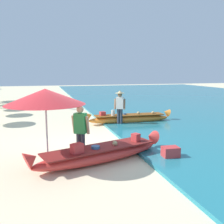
{
  "coord_description": "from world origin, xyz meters",
  "views": [
    {
      "loc": [
        -1.21,
        -8.28,
        2.7
      ],
      "look_at": [
        1.75,
        2.32,
        0.9
      ],
      "focal_mm": 40.4,
      "sensor_mm": 36.0,
      "label": 1
    }
  ],
  "objects_px": {
    "person_vendor_hatted": "(120,105)",
    "person_tourist_customer": "(80,129)",
    "patio_umbrella_large": "(45,97)",
    "boat_orange_midground": "(129,118)",
    "cooler_box": "(170,153)",
    "boat_red_foreground": "(100,153)"
  },
  "relations": [
    {
      "from": "cooler_box",
      "to": "boat_red_foreground",
      "type": "bearing_deg",
      "value": 172.05
    },
    {
      "from": "person_tourist_customer",
      "to": "cooler_box",
      "type": "bearing_deg",
      "value": -19.43
    },
    {
      "from": "boat_orange_midground",
      "to": "cooler_box",
      "type": "height_order",
      "value": "boat_orange_midground"
    },
    {
      "from": "patio_umbrella_large",
      "to": "boat_orange_midground",
      "type": "bearing_deg",
      "value": 49.9
    },
    {
      "from": "boat_red_foreground",
      "to": "person_tourist_customer",
      "type": "height_order",
      "value": "person_tourist_customer"
    },
    {
      "from": "patio_umbrella_large",
      "to": "cooler_box",
      "type": "xyz_separation_m",
      "value": [
        3.64,
        -0.48,
        -1.79
      ]
    },
    {
      "from": "boat_red_foreground",
      "to": "person_tourist_customer",
      "type": "xyz_separation_m",
      "value": [
        -0.5,
        0.53,
        0.66
      ]
    },
    {
      "from": "person_tourist_customer",
      "to": "patio_umbrella_large",
      "type": "xyz_separation_m",
      "value": [
        -1.02,
        -0.44,
        1.06
      ]
    },
    {
      "from": "patio_umbrella_large",
      "to": "boat_red_foreground",
      "type": "bearing_deg",
      "value": -3.14
    },
    {
      "from": "person_vendor_hatted",
      "to": "person_tourist_customer",
      "type": "distance_m",
      "value": 4.89
    },
    {
      "from": "boat_red_foreground",
      "to": "person_tourist_customer",
      "type": "relative_size",
      "value": 2.67
    },
    {
      "from": "boat_red_foreground",
      "to": "cooler_box",
      "type": "bearing_deg",
      "value": -10.57
    },
    {
      "from": "boat_red_foreground",
      "to": "person_vendor_hatted",
      "type": "height_order",
      "value": "person_vendor_hatted"
    },
    {
      "from": "boat_red_foreground",
      "to": "boat_orange_midground",
      "type": "distance_m",
      "value": 5.77
    },
    {
      "from": "person_tourist_customer",
      "to": "boat_orange_midground",
      "type": "bearing_deg",
      "value": 54.95
    },
    {
      "from": "boat_red_foreground",
      "to": "person_tourist_customer",
      "type": "distance_m",
      "value": 0.98
    },
    {
      "from": "boat_orange_midground",
      "to": "boat_red_foreground",
      "type": "bearing_deg",
      "value": -117.99
    },
    {
      "from": "patio_umbrella_large",
      "to": "cooler_box",
      "type": "distance_m",
      "value": 4.08
    },
    {
      "from": "boat_red_foreground",
      "to": "patio_umbrella_large",
      "type": "distance_m",
      "value": 2.3
    },
    {
      "from": "boat_red_foreground",
      "to": "cooler_box",
      "type": "distance_m",
      "value": 2.16
    },
    {
      "from": "boat_red_foreground",
      "to": "boat_orange_midground",
      "type": "bearing_deg",
      "value": 62.01
    },
    {
      "from": "person_tourist_customer",
      "to": "patio_umbrella_large",
      "type": "relative_size",
      "value": 0.74
    }
  ]
}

